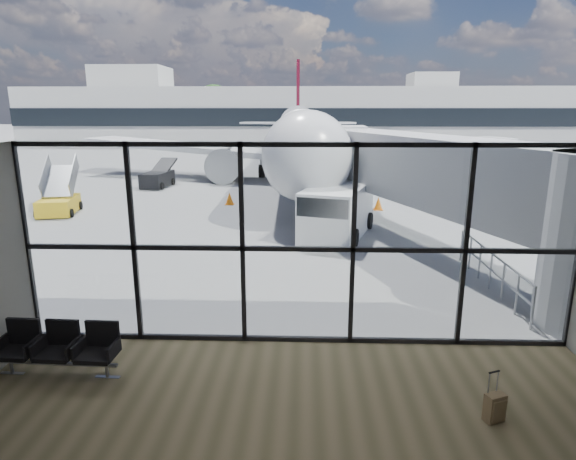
# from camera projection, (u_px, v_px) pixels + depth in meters

# --- Properties ---
(ground) EXTENTS (220.00, 220.00, 0.00)m
(ground) POSITION_uv_depth(u_px,v_px,m) (304.00, 160.00, 49.74)
(ground) COLOR slate
(ground) RESTS_ON ground
(lounge_shell) EXTENTS (12.02, 8.01, 4.51)m
(lounge_shell) POSITION_uv_depth(u_px,v_px,m) (291.00, 327.00, 5.69)
(lounge_shell) COLOR brown
(lounge_shell) RESTS_ON ground
(glass_curtain_wall) EXTENTS (12.10, 0.12, 4.50)m
(glass_curtain_wall) POSITION_uv_depth(u_px,v_px,m) (298.00, 247.00, 10.43)
(glass_curtain_wall) COLOR white
(glass_curtain_wall) RESTS_ON ground
(jet_bridge) EXTENTS (8.00, 16.50, 4.33)m
(jet_bridge) POSITION_uv_depth(u_px,v_px,m) (439.00, 178.00, 16.99)
(jet_bridge) COLOR gray
(jet_bridge) RESTS_ON ground
(apron_railing) EXTENTS (0.06, 5.46, 1.11)m
(apron_railing) POSITION_uv_depth(u_px,v_px,m) (491.00, 265.00, 14.01)
(apron_railing) COLOR gray
(apron_railing) RESTS_ON ground
(far_terminal) EXTENTS (80.00, 12.20, 11.00)m
(far_terminal) POSITION_uv_depth(u_px,v_px,m) (300.00, 115.00, 70.01)
(far_terminal) COLOR #A5A4A0
(far_terminal) RESTS_ON ground
(tree_0) EXTENTS (4.95, 4.95, 7.12)m
(tree_0) POSITION_uv_depth(u_px,v_px,m) (38.00, 112.00, 81.13)
(tree_0) COLOR #382619
(tree_0) RESTS_ON ground
(tree_1) EXTENTS (5.61, 5.61, 8.07)m
(tree_1) POSITION_uv_depth(u_px,v_px,m) (73.00, 108.00, 80.77)
(tree_1) COLOR #382619
(tree_1) RESTS_ON ground
(tree_2) EXTENTS (6.27, 6.27, 9.03)m
(tree_2) POSITION_uv_depth(u_px,v_px,m) (107.00, 104.00, 80.42)
(tree_2) COLOR #382619
(tree_2) RESTS_ON ground
(tree_3) EXTENTS (4.95, 4.95, 7.12)m
(tree_3) POSITION_uv_depth(u_px,v_px,m) (143.00, 112.00, 80.52)
(tree_3) COLOR #382619
(tree_3) RESTS_ON ground
(tree_4) EXTENTS (5.61, 5.61, 8.07)m
(tree_4) POSITION_uv_depth(u_px,v_px,m) (179.00, 108.00, 80.16)
(tree_4) COLOR #382619
(tree_4) RESTS_ON ground
(tree_5) EXTENTS (6.27, 6.27, 9.03)m
(tree_5) POSITION_uv_depth(u_px,v_px,m) (214.00, 104.00, 79.80)
(tree_5) COLOR #382619
(tree_5) RESTS_ON ground
(seating_row) EXTENTS (2.41, 0.75, 1.07)m
(seating_row) POSITION_uv_depth(u_px,v_px,m) (60.00, 345.00, 9.55)
(seating_row) COLOR gray
(seating_row) RESTS_ON ground
(suitcase) EXTENTS (0.38, 0.32, 0.89)m
(suitcase) POSITION_uv_depth(u_px,v_px,m) (495.00, 407.00, 8.10)
(suitcase) COLOR olive
(suitcase) RESTS_ON ground
(airliner) EXTENTS (34.13, 39.50, 10.17)m
(airliner) POSITION_uv_depth(u_px,v_px,m) (300.00, 136.00, 37.21)
(airliner) COLOR silver
(airliner) RESTS_ON ground
(service_van) EXTENTS (3.43, 5.20, 2.08)m
(service_van) POSITION_uv_depth(u_px,v_px,m) (337.00, 211.00, 19.80)
(service_van) COLOR white
(service_van) RESTS_ON ground
(belt_loader) EXTENTS (1.80, 3.94, 1.76)m
(belt_loader) POSITION_uv_depth(u_px,v_px,m) (158.00, 178.00, 32.47)
(belt_loader) COLOR black
(belt_loader) RESTS_ON ground
(mobile_stairs) EXTENTS (2.20, 3.45, 2.26)m
(mobile_stairs) POSITION_uv_depth(u_px,v_px,m) (59.00, 203.00, 24.22)
(mobile_stairs) COLOR gold
(mobile_stairs) RESTS_ON ground
(traffic_cone_a) EXTENTS (0.48, 0.48, 0.68)m
(traffic_cone_a) POSITION_uv_depth(u_px,v_px,m) (230.00, 199.00, 26.52)
(traffic_cone_a) COLOR orange
(traffic_cone_a) RESTS_ON ground
(traffic_cone_b) EXTENTS (0.48, 0.48, 0.68)m
(traffic_cone_b) POSITION_uv_depth(u_px,v_px,m) (378.00, 204.00, 25.15)
(traffic_cone_b) COLOR #D1620B
(traffic_cone_b) RESTS_ON ground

